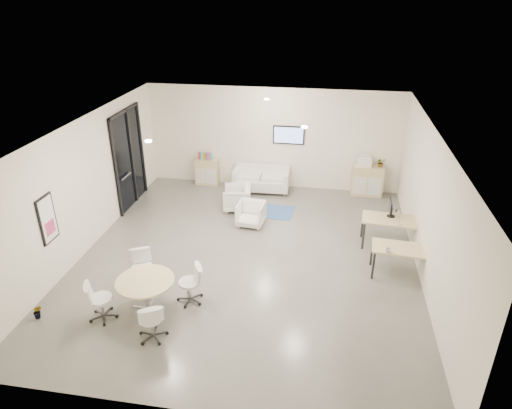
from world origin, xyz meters
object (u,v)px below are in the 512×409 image
at_px(sideboard_left, 207,172).
at_px(sideboard_right, 367,181).
at_px(loveseat, 262,180).
at_px(armchair_left, 237,197).
at_px(desk_rear, 391,222).
at_px(round_table, 145,284).
at_px(armchair_right, 251,213).
at_px(desk_front, 402,251).

height_order(sideboard_left, sideboard_right, sideboard_right).
bearing_deg(loveseat, armchair_left, -110.19).
height_order(desk_rear, round_table, desk_rear).
height_order(armchair_right, desk_rear, desk_rear).
bearing_deg(sideboard_right, round_table, -125.76).
bearing_deg(armchair_left, desk_rear, 63.85).
distance_m(desk_rear, desk_front, 1.30).
height_order(armchair_left, armchair_right, armchair_left).
xyz_separation_m(sideboard_left, sideboard_right, (5.15, -0.03, 0.05)).
bearing_deg(desk_rear, armchair_left, 166.78).
bearing_deg(round_table, sideboard_left, 94.22).
xyz_separation_m(armchair_left, desk_front, (4.33, -2.66, 0.23)).
xyz_separation_m(sideboard_left, round_table, (0.48, -6.51, 0.20)).
distance_m(loveseat, desk_front, 5.66).
relative_size(sideboard_left, round_table, 0.73).
relative_size(desk_rear, round_table, 1.26).
xyz_separation_m(sideboard_right, armchair_right, (-3.23, -2.56, -0.12)).
distance_m(loveseat, desk_rear, 4.69).
relative_size(armchair_left, armchair_right, 1.08).
distance_m(desk_rear, round_table, 6.13).
bearing_deg(round_table, sideboard_right, 54.24).
distance_m(armchair_left, round_table, 4.88).
distance_m(armchair_left, desk_front, 5.09).
distance_m(armchair_right, desk_front, 4.16).
distance_m(loveseat, round_table, 6.45).
xyz_separation_m(desk_rear, desk_front, (0.12, -1.30, -0.04)).
bearing_deg(desk_front, sideboard_left, 147.32).
bearing_deg(desk_rear, sideboard_left, 155.79).
height_order(loveseat, round_table, loveseat).
relative_size(armchair_right, desk_front, 0.53).
height_order(sideboard_left, desk_rear, sideboard_left).
xyz_separation_m(loveseat, armchair_left, (-0.50, -1.49, 0.04)).
height_order(sideboard_right, armchair_left, sideboard_right).
relative_size(sideboard_left, desk_rear, 0.58).
bearing_deg(desk_front, armchair_left, 153.34).
bearing_deg(armchair_right, desk_front, -20.23).
height_order(sideboard_left, loveseat, sideboard_left).
bearing_deg(loveseat, desk_front, -48.94).
distance_m(sideboard_right, armchair_left, 4.15).
bearing_deg(desk_rear, desk_front, -79.98).
relative_size(loveseat, armchair_left, 2.25).
xyz_separation_m(desk_front, round_table, (-5.20, -2.14, 0.00)).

